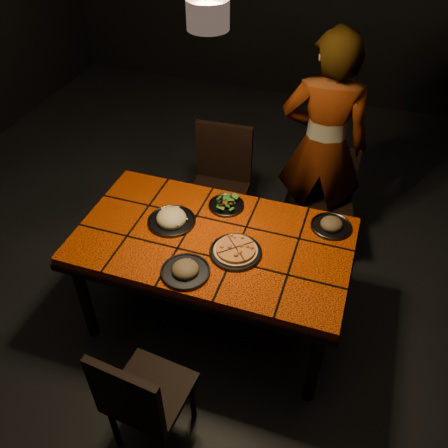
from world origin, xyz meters
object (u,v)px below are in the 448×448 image
(chair_far_left, at_px, (220,179))
(diner, at_px, (323,148))
(chair_far_right, at_px, (327,197))
(dining_table, at_px, (213,247))
(chair_near, at_px, (141,397))
(plate_pasta, at_px, (171,219))
(plate_pizza, at_px, (236,251))

(chair_far_left, distance_m, diner, 0.78)
(chair_far_right, bearing_deg, chair_far_left, 176.81)
(dining_table, relative_size, chair_near, 1.93)
(dining_table, xyz_separation_m, chair_near, (-0.05, -0.92, -0.19))
(chair_far_right, height_order, plate_pasta, chair_far_right)
(chair_near, relative_size, diner, 0.50)
(plate_pizza, bearing_deg, chair_near, -104.49)
(diner, bearing_deg, plate_pizza, 69.67)
(chair_far_right, bearing_deg, plate_pizza, -121.60)
(chair_far_left, distance_m, plate_pasta, 0.83)
(dining_table, height_order, plate_pizza, plate_pizza)
(chair_far_right, bearing_deg, chair_near, -118.94)
(dining_table, xyz_separation_m, chair_far_left, (-0.24, 0.84, -0.13))
(chair_far_right, bearing_deg, plate_pasta, -143.76)
(dining_table, bearing_deg, plate_pasta, 170.01)
(chair_near, xyz_separation_m, plate_pizza, (0.22, 0.84, 0.29))
(plate_pizza, height_order, plate_pasta, plate_pasta)
(chair_near, bearing_deg, chair_far_right, -102.35)
(dining_table, bearing_deg, diner, 65.97)
(chair_near, xyz_separation_m, chair_far_right, (0.60, 1.87, 0.00))
(chair_near, bearing_deg, plate_pasta, -71.03)
(chair_near, distance_m, plate_pizza, 0.91)
(chair_far_left, height_order, plate_pasta, chair_far_left)
(dining_table, xyz_separation_m, plate_pasta, (-0.28, 0.05, 0.10))
(plate_pizza, bearing_deg, diner, 75.24)
(dining_table, height_order, diner, diner)
(dining_table, distance_m, diner, 1.13)
(chair_near, bearing_deg, diner, -99.11)
(plate_pizza, bearing_deg, dining_table, 153.97)
(plate_pizza, bearing_deg, plate_pasta, 163.74)
(chair_far_left, bearing_deg, diner, 11.10)
(chair_far_left, bearing_deg, chair_far_right, 4.52)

